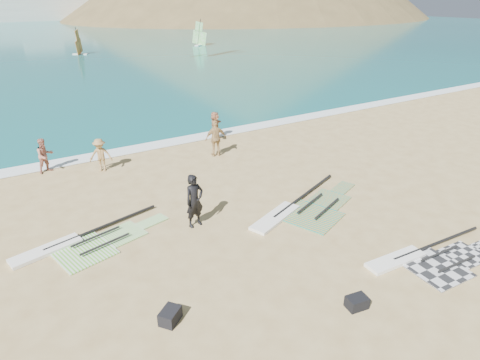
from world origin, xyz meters
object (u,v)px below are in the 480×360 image
beachgoer_right (215,126)px  gear_bag_far (357,302)px  gear_bag_near (170,316)px  beachgoer_mid (101,155)px  beachgoer_left (45,155)px  beachgoer_back (216,138)px  person_wetsuit (195,201)px  rig_green (83,243)px  rig_grey (428,259)px  rig_orange (302,209)px

beachgoer_right → gear_bag_far: bearing=-155.2°
gear_bag_near → beachgoer_mid: (1.04, 10.96, 0.63)m
beachgoer_mid → beachgoer_right: (6.87, 1.24, 0.02)m
gear_bag_near → gear_bag_far: size_ratio=1.02×
beachgoer_left → beachgoer_back: 8.27m
beachgoer_mid → person_wetsuit: bearing=-52.5°
rig_green → beachgoer_left: size_ratio=3.25×
gear_bag_near → beachgoer_right: beachgoer_right is taller
person_wetsuit → beachgoer_mid: person_wetsuit is taller
rig_grey → beachgoer_left: bearing=127.1°
rig_green → rig_orange: (7.91, -2.04, 0.00)m
rig_orange → person_wetsuit: size_ratio=3.02×
person_wetsuit → beachgoer_back: person_wetsuit is taller
rig_grey → rig_orange: size_ratio=0.84×
person_wetsuit → beachgoer_right: 9.73m
rig_grey → beachgoer_mid: size_ratio=3.15×
beachgoer_mid → rig_grey: bearing=-36.9°
rig_green → gear_bag_far: (5.68, -7.03, 0.12)m
gear_bag_near → gear_bag_far: bearing=-25.6°
gear_bag_far → person_wetsuit: person_wetsuit is taller
person_wetsuit → beachgoer_back: size_ratio=1.05×
person_wetsuit → beachgoer_mid: (-1.63, 6.95, -0.20)m
rig_orange → beachgoer_left: (-7.98, 9.39, 0.79)m
rig_orange → gear_bag_far: size_ratio=10.81×
rig_green → gear_bag_far: size_ratio=9.67×
rig_green → gear_bag_near: gear_bag_near is taller
gear_bag_far → beachgoer_right: size_ratio=0.34×
beachgoer_left → beachgoer_back: beachgoer_back is taller
beachgoer_left → beachgoer_right: size_ratio=1.00×
rig_grey → beachgoer_right: size_ratio=3.06×
beachgoer_back → person_wetsuit: bearing=66.2°
rig_green → beachgoer_left: bearing=76.7°
person_wetsuit → beachgoer_back: 7.10m
gear_bag_far → beachgoer_left: (-5.75, 14.37, 0.67)m
beachgoer_left → beachgoer_mid: 2.59m
rig_green → beachgoer_back: 9.36m
gear_bag_far → person_wetsuit: bearing=106.7°
gear_bag_near → gear_bag_far: gear_bag_near is taller
rig_grey → person_wetsuit: bearing=136.3°
rig_orange → person_wetsuit: 4.36m
gear_bag_far → rig_grey: bearing=5.2°
gear_bag_far → rig_green: bearing=129.0°
rig_green → person_wetsuit: size_ratio=2.70×
gear_bag_far → beachgoer_back: bearing=79.7°
gear_bag_near → rig_orange: bearing=22.7°
gear_bag_near → beachgoer_back: bearing=55.8°
beachgoer_back → beachgoer_left: bearing=-5.8°
person_wetsuit → rig_grey: bearing=-57.1°
beachgoer_mid → beachgoer_back: bearing=13.2°
rig_orange → gear_bag_near: 7.31m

